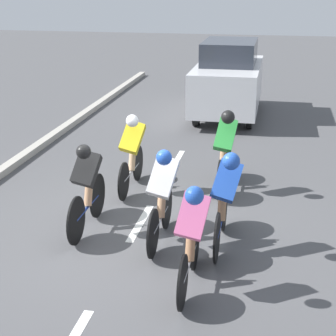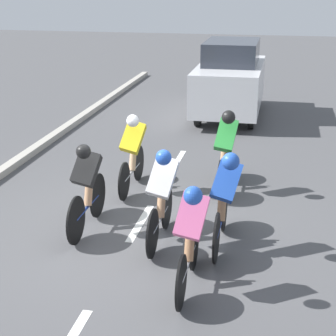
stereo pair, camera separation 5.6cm
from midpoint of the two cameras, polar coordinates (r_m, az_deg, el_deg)
ground_plane at (r=8.72m, az=-3.00°, el=-6.19°), size 60.00×60.00×0.00m
lane_stripe_mid at (r=8.92m, az=-2.63°, el=-5.57°), size 0.12×1.40×0.01m
lane_stripe_far at (r=11.83m, az=1.13°, el=0.76°), size 0.12×1.40×0.01m
cyclist_yellow at (r=9.95m, az=-3.47°, el=1.83°), size 0.44×1.69×1.48m
cyclist_green at (r=9.99m, az=5.98°, el=2.08°), size 0.41×1.71×1.55m
cyclist_pink at (r=6.78m, az=2.52°, el=-6.66°), size 0.42×1.63×1.47m
cyclist_white at (r=7.94m, az=-0.45°, el=-2.59°), size 0.44×1.68×1.51m
cyclist_blue at (r=7.86m, az=5.96°, el=-2.83°), size 0.45×1.71×1.51m
cyclist_black at (r=8.44m, az=-8.08°, el=-1.70°), size 0.42×1.71×1.46m
support_car at (r=15.54m, az=6.44°, el=8.97°), size 1.70×3.93×2.04m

